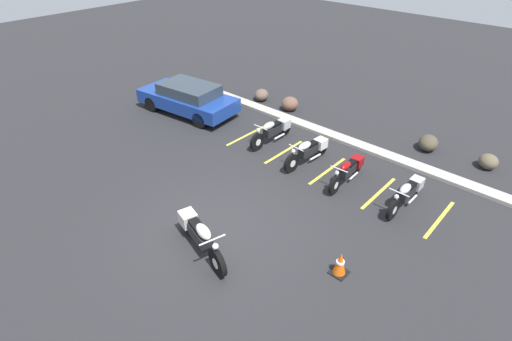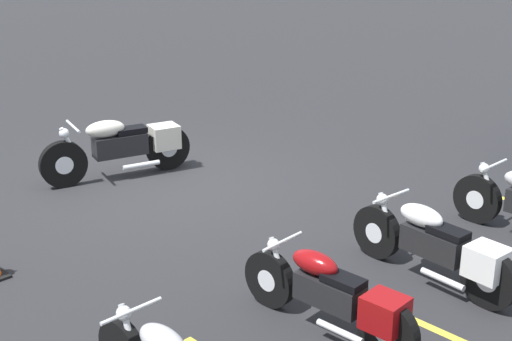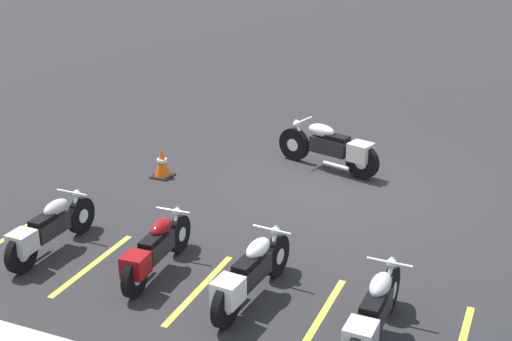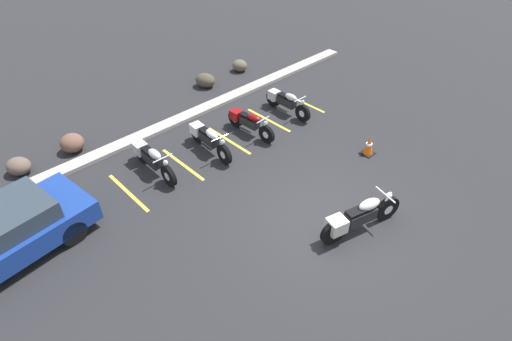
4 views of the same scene
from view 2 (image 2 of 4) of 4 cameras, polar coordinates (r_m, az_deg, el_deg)
ground at (r=10.93m, az=-7.15°, el=-1.13°), size 60.00×60.00×0.00m
motorcycle_cream_featured at (r=11.23m, az=-10.48°, el=1.96°), size 2.34×0.96×0.94m
parked_bike_1 at (r=8.07m, az=14.39°, el=-5.92°), size 0.61×2.17×0.85m
parked_bike_2 at (r=6.97m, az=6.27°, el=-9.93°), size 0.58×2.06×0.81m
stall_line_1 at (r=9.12m, az=17.47°, el=-6.31°), size 0.10×2.10×0.00m
stall_line_2 at (r=7.68m, az=10.62°, el=-10.82°), size 0.10×2.10×0.00m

